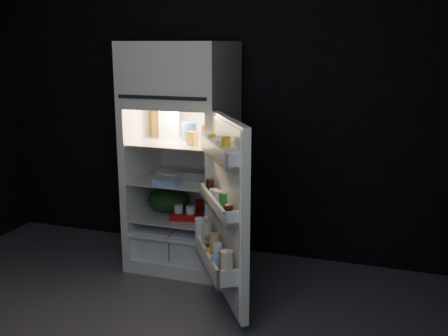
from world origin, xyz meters
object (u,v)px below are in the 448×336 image
(fridge_door, at_px, (225,214))
(egg_carton, at_px, (196,176))
(milk_jug, at_px, (170,123))
(yogurt_tray, at_px, (186,216))
(refrigerator, at_px, (183,148))

(fridge_door, height_order, egg_carton, fridge_door)
(milk_jug, relative_size, yogurt_tray, 1.00)
(yogurt_tray, bearing_deg, egg_carton, 40.56)
(refrigerator, height_order, fridge_door, refrigerator)
(refrigerator, xyz_separation_m, egg_carton, (0.14, -0.09, -0.19))
(refrigerator, height_order, egg_carton, refrigerator)
(milk_jug, distance_m, egg_carton, 0.48)
(egg_carton, bearing_deg, milk_jug, 152.84)
(refrigerator, xyz_separation_m, fridge_door, (0.58, -0.69, -0.27))
(egg_carton, relative_size, yogurt_tray, 1.27)
(milk_jug, height_order, yogurt_tray, milk_jug)
(fridge_door, relative_size, egg_carton, 3.98)
(refrigerator, relative_size, fridge_door, 1.46)
(refrigerator, distance_m, yogurt_tray, 0.54)
(fridge_door, xyz_separation_m, egg_carton, (-0.44, 0.60, 0.08))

